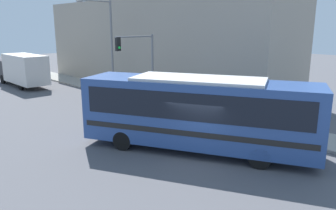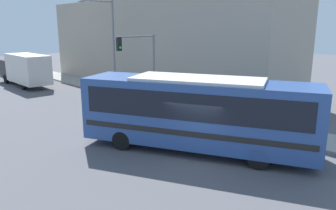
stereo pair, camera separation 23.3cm
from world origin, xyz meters
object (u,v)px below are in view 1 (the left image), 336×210
(street_lamp, at_px, (107,38))
(pedestrian_near_corner, at_px, (204,97))
(fire_hydrant, at_px, (207,111))
(city_bus, at_px, (198,110))
(traffic_light_pole, at_px, (140,57))
(parking_meter, at_px, (161,91))
(delivery_truck, at_px, (22,69))
(pedestrian_mid_block, at_px, (148,87))

(street_lamp, xyz_separation_m, pedestrian_near_corner, (1.17, -9.53, -3.66))
(fire_hydrant, relative_size, street_lamp, 0.09)
(city_bus, distance_m, pedestrian_near_corner, 7.18)
(fire_hydrant, relative_size, traffic_light_pole, 0.13)
(parking_meter, xyz_separation_m, street_lamp, (-0.18, 6.31, 3.58))
(pedestrian_near_corner, bearing_deg, street_lamp, 97.00)
(traffic_light_pole, bearing_deg, parking_meter, -46.05)
(traffic_light_pole, relative_size, parking_meter, 3.51)
(fire_hydrant, bearing_deg, street_lamp, 90.96)
(parking_meter, relative_size, street_lamp, 0.19)
(fire_hydrant, xyz_separation_m, parking_meter, (0.00, 4.31, 0.63))
(delivery_truck, distance_m, pedestrian_mid_block, 13.71)
(pedestrian_near_corner, bearing_deg, pedestrian_mid_block, 90.77)
(parking_meter, xyz_separation_m, pedestrian_mid_block, (0.91, 2.52, -0.16))
(fire_hydrant, xyz_separation_m, traffic_light_pole, (-1.01, 5.36, 3.10))
(parking_meter, xyz_separation_m, pedestrian_near_corner, (0.99, -3.23, -0.08))
(city_bus, height_order, traffic_light_pole, traffic_light_pole)
(street_lamp, distance_m, pedestrian_mid_block, 5.43)
(delivery_truck, distance_m, pedestrian_near_corner, 19.20)
(pedestrian_near_corner, bearing_deg, traffic_light_pole, 115.09)
(street_lamp, distance_m, pedestrian_near_corner, 10.28)
(pedestrian_mid_block, bearing_deg, parking_meter, -109.92)
(delivery_truck, height_order, pedestrian_near_corner, delivery_truck)
(parking_meter, distance_m, pedestrian_near_corner, 3.38)
(parking_meter, height_order, pedestrian_mid_block, pedestrian_mid_block)
(parking_meter, bearing_deg, fire_hydrant, -90.00)
(parking_meter, distance_m, street_lamp, 7.25)
(fire_hydrant, distance_m, pedestrian_near_corner, 1.57)
(street_lamp, bearing_deg, pedestrian_mid_block, -73.88)
(fire_hydrant, bearing_deg, pedestrian_near_corner, 47.51)
(city_bus, distance_m, delivery_truck, 22.85)
(city_bus, height_order, street_lamp, street_lamp)
(traffic_light_pole, bearing_deg, city_bus, -113.03)
(pedestrian_mid_block, bearing_deg, fire_hydrant, -97.62)
(city_bus, distance_m, pedestrian_mid_block, 11.56)
(fire_hydrant, bearing_deg, delivery_truck, 101.66)
(parking_meter, bearing_deg, pedestrian_mid_block, 70.08)
(traffic_light_pole, bearing_deg, fire_hydrant, -79.32)
(delivery_truck, relative_size, parking_meter, 5.74)
(delivery_truck, bearing_deg, pedestrian_near_corner, -74.79)
(city_bus, height_order, fire_hydrant, city_bus)
(delivery_truck, relative_size, traffic_light_pole, 1.64)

